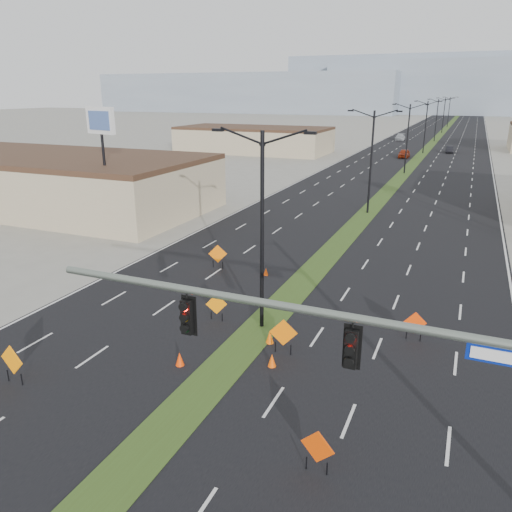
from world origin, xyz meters
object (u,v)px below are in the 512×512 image
at_px(streetlight_6, 449,111).
at_px(construction_sign_5, 415,324).
at_px(signal_mast, 423,377).
at_px(construction_sign_4, 317,448).
at_px(streetlight_3, 426,125).
at_px(construction_sign_1, 216,305).
at_px(streetlight_4, 437,119).
at_px(car_mid, 449,149).
at_px(cone_3, 266,272).
at_px(cone_2, 270,337).
at_px(construction_sign_0, 12,361).
at_px(construction_sign_2, 218,255).
at_px(streetlight_1, 371,159).
at_px(streetlight_5, 444,114).
at_px(car_far, 400,137).
at_px(cone_0, 180,359).
at_px(pole_sign_west, 101,129).
at_px(streetlight_2, 407,137).
at_px(cone_1, 272,360).
at_px(construction_sign_3, 283,334).
at_px(car_left, 404,154).
at_px(streetlight_0, 262,226).

height_order(streetlight_6, construction_sign_5, streetlight_6).
relative_size(signal_mast, construction_sign_4, 10.38).
relative_size(streetlight_3, construction_sign_5, 6.58).
xyz_separation_m(streetlight_3, construction_sign_1, (-2.52, -84.23, -4.53)).
relative_size(streetlight_4, car_mid, 2.51).
relative_size(signal_mast, cone_3, 30.33).
height_order(construction_sign_4, cone_2, construction_sign_4).
xyz_separation_m(construction_sign_4, construction_sign_5, (1.81, 10.57, -0.03)).
height_order(construction_sign_0, construction_sign_2, construction_sign_0).
bearing_deg(streetlight_1, streetlight_3, 90.00).
distance_m(streetlight_3, streetlight_5, 56.00).
bearing_deg(car_far, cone_0, -89.92).
distance_m(streetlight_5, cone_2, 141.60).
bearing_deg(pole_sign_west, construction_sign_5, -10.13).
distance_m(construction_sign_2, pole_sign_west, 17.62).
relative_size(streetlight_2, cone_2, 15.06).
height_order(streetlight_2, construction_sign_4, streetlight_2).
bearing_deg(cone_1, construction_sign_3, 87.58).
relative_size(streetlight_4, construction_sign_2, 5.90).
relative_size(signal_mast, cone_0, 24.70).
height_order(streetlight_1, streetlight_3, same).
distance_m(signal_mast, car_mid, 97.30).
bearing_deg(cone_0, car_left, 90.48).
height_order(cone_1, cone_3, cone_1).
height_order(car_mid, cone_1, car_mid).
height_order(car_far, cone_2, car_far).
distance_m(construction_sign_3, cone_3, 10.53).
relative_size(construction_sign_2, cone_2, 2.55).
bearing_deg(streetlight_5, cone_0, -90.74).
height_order(streetlight_4, construction_sign_3, streetlight_4).
bearing_deg(streetlight_5, streetlight_1, -90.00).
distance_m(streetlight_0, streetlight_3, 84.00).
bearing_deg(streetlight_1, construction_sign_0, -101.46).
height_order(streetlight_4, car_far, streetlight_4).
xyz_separation_m(streetlight_6, construction_sign_3, (2.00, -170.21, -4.38)).
relative_size(construction_sign_0, construction_sign_4, 1.13).
bearing_deg(cone_0, construction_sign_3, 36.04).
bearing_deg(cone_0, cone_1, 21.85).
relative_size(streetlight_3, car_far, 1.85).
xyz_separation_m(construction_sign_4, cone_3, (-8.32, 16.19, -0.65)).
bearing_deg(streetlight_4, signal_mast, -85.99).
relative_size(cone_2, pole_sign_west, 0.06).
relative_size(construction_sign_4, cone_0, 2.38).
distance_m(construction_sign_1, construction_sign_5, 10.14).
bearing_deg(streetlight_5, car_left, -92.26).
bearing_deg(pole_sign_west, cone_1, -24.01).
relative_size(cone_1, cone_2, 0.94).
bearing_deg(streetlight_5, construction_sign_3, -89.19).
xyz_separation_m(streetlight_4, cone_0, (-1.88, -117.04, -5.09)).
relative_size(construction_sign_3, pole_sign_west, 0.17).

